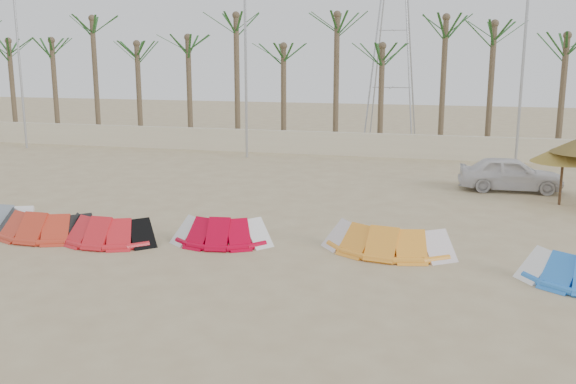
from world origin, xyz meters
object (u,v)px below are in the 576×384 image
(parasol_left, at_px, (564,153))
(kite_red_left, at_px, (49,222))
(kite_red_mid, at_px, (110,228))
(kite_red_right, at_px, (225,229))
(kite_grey, at_px, (3,212))
(car, at_px, (510,174))
(kite_orange, at_px, (388,236))

(parasol_left, bearing_deg, kite_red_left, -152.19)
(kite_red_mid, relative_size, kite_red_right, 1.01)
(kite_grey, distance_m, kite_red_right, 7.90)
(kite_red_mid, bearing_deg, kite_red_left, 177.78)
(kite_red_left, bearing_deg, kite_grey, 160.50)
(car, bearing_deg, kite_red_left, 123.91)
(kite_red_mid, relative_size, parasol_left, 1.31)
(car, bearing_deg, parasol_left, -146.30)
(parasol_left, xyz_separation_m, car, (-1.64, 2.23, -1.26))
(kite_red_mid, distance_m, parasol_left, 16.45)
(kite_orange, distance_m, parasol_left, 9.45)
(kite_red_right, bearing_deg, car, 48.48)
(kite_grey, bearing_deg, kite_orange, 1.27)
(kite_orange, height_order, car, car)
(kite_grey, height_order, kite_red_left, same)
(kite_red_right, relative_size, kite_orange, 0.81)
(kite_red_mid, height_order, parasol_left, parasol_left)
(kite_grey, xyz_separation_m, kite_orange, (12.78, 0.28, 0.00))
(parasol_left, distance_m, car, 3.04)
(parasol_left, relative_size, car, 0.57)
(kite_red_mid, height_order, kite_orange, same)
(kite_red_mid, bearing_deg, kite_red_right, 12.70)
(kite_orange, bearing_deg, kite_red_left, -174.01)
(kite_red_left, height_order, kite_red_mid, same)
(kite_grey, relative_size, kite_red_mid, 1.16)
(kite_red_left, relative_size, car, 0.83)
(kite_red_left, xyz_separation_m, kite_orange, (10.47, 1.10, 0.00))
(kite_orange, bearing_deg, kite_grey, -178.73)
(parasol_left, bearing_deg, car, 126.31)
(kite_grey, relative_size, car, 0.86)
(kite_red_right, distance_m, parasol_left, 13.21)
(kite_red_left, xyz_separation_m, car, (14.50, 10.73, 0.29))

